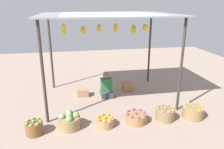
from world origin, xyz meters
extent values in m
plane|color=gray|center=(0.00, 0.00, 0.00)|extent=(14.00, 14.00, 0.00)
cylinder|color=#38332D|center=(-1.70, -1.16, 1.23)|extent=(0.07, 0.07, 2.46)
cylinder|color=#38332D|center=(1.70, -1.16, 1.23)|extent=(0.07, 0.07, 2.46)
cylinder|color=#38332D|center=(-1.70, 1.16, 1.23)|extent=(0.07, 0.07, 2.46)
cylinder|color=#38332D|center=(1.70, 1.16, 1.23)|extent=(0.07, 0.07, 2.46)
cube|color=#939398|center=(0.00, 0.00, 2.48)|extent=(3.70, 2.62, 0.04)
ellipsoid|color=yellow|center=(-1.21, 0.19, 2.08)|extent=(0.14, 0.14, 0.32)
ellipsoid|color=yellow|center=(-0.70, -0.14, 2.08)|extent=(0.15, 0.15, 0.22)
ellipsoid|color=yellow|center=(-0.22, 0.23, 2.08)|extent=(0.13, 0.13, 0.27)
ellipsoid|color=yellow|center=(0.28, 0.28, 2.08)|extent=(0.12, 0.12, 0.26)
ellipsoid|color=gold|center=(0.68, -0.21, 2.08)|extent=(0.15, 0.15, 0.27)
ellipsoid|color=yellow|center=(1.17, 0.22, 2.08)|extent=(0.15, 0.15, 0.20)
cube|color=#364047|center=(-0.03, 0.08, 0.09)|extent=(0.36, 0.44, 0.18)
cube|color=#2A6E3E|center=(-0.03, 0.13, 0.38)|extent=(0.34, 0.22, 0.40)
sphere|color=#896449|center=(-0.03, 0.13, 0.67)|extent=(0.21, 0.21, 0.21)
cylinder|color=brown|center=(-1.94, -1.63, 0.15)|extent=(0.38, 0.38, 0.29)
sphere|color=#66AD4D|center=(-1.94, -1.63, 0.32)|extent=(0.07, 0.07, 0.07)
sphere|color=#6AAA51|center=(-1.79, -1.63, 0.31)|extent=(0.07, 0.07, 0.07)
sphere|color=#73B84D|center=(-1.85, -1.52, 0.31)|extent=(0.07, 0.07, 0.07)
sphere|color=#6FBB48|center=(-1.98, -1.49, 0.31)|extent=(0.07, 0.07, 0.07)
sphere|color=#63B651|center=(-2.08, -1.57, 0.31)|extent=(0.07, 0.07, 0.07)
sphere|color=#73AA4E|center=(-2.08, -1.70, 0.31)|extent=(0.07, 0.07, 0.07)
sphere|color=#6BAD3E|center=(-1.98, -1.78, 0.31)|extent=(0.07, 0.07, 0.07)
sphere|color=#6BAD4A|center=(-1.85, -1.75, 0.31)|extent=(0.07, 0.07, 0.07)
cylinder|color=#95784E|center=(-1.18, -1.54, 0.14)|extent=(0.50, 0.50, 0.28)
sphere|color=#7FA46E|center=(-1.18, -1.54, 0.34)|extent=(0.15, 0.15, 0.15)
sphere|color=#82AD60|center=(-1.02, -1.54, 0.33)|extent=(0.15, 0.15, 0.15)
sphere|color=#7DAD5E|center=(-1.18, -1.38, 0.33)|extent=(0.15, 0.15, 0.15)
sphere|color=#80AA6E|center=(-1.33, -1.54, 0.33)|extent=(0.15, 0.15, 0.15)
sphere|color=#74A56B|center=(-1.18, -1.69, 0.33)|extent=(0.15, 0.15, 0.15)
cylinder|color=#A57C54|center=(-0.36, -1.62, 0.10)|extent=(0.42, 0.42, 0.20)
sphere|color=orange|center=(-0.36, -1.62, 0.23)|extent=(0.08, 0.08, 0.08)
sphere|color=orange|center=(-0.19, -1.62, 0.22)|extent=(0.08, 0.08, 0.08)
sphere|color=orange|center=(-0.26, -1.49, 0.22)|extent=(0.08, 0.08, 0.08)
sphere|color=orange|center=(-0.39, -1.46, 0.22)|extent=(0.08, 0.08, 0.08)
sphere|color=orange|center=(-0.50, -1.55, 0.22)|extent=(0.08, 0.08, 0.08)
sphere|color=orange|center=(-0.50, -1.69, 0.22)|extent=(0.08, 0.08, 0.08)
sphere|color=orange|center=(-0.39, -1.77, 0.22)|extent=(0.08, 0.08, 0.08)
sphere|color=orange|center=(-0.26, -1.74, 0.22)|extent=(0.08, 0.08, 0.08)
cylinder|color=#9C7146|center=(0.42, -1.57, 0.11)|extent=(0.52, 0.52, 0.22)
sphere|color=#7B3D6B|center=(0.42, -1.57, 0.24)|extent=(0.06, 0.06, 0.06)
sphere|color=#7D376B|center=(0.64, -1.57, 0.24)|extent=(0.06, 0.06, 0.06)
sphere|color=#873B78|center=(0.57, -1.41, 0.24)|extent=(0.06, 0.06, 0.06)
sphere|color=#803570|center=(0.42, -1.35, 0.24)|extent=(0.06, 0.06, 0.06)
sphere|color=#84306F|center=(0.26, -1.41, 0.24)|extent=(0.06, 0.06, 0.06)
sphere|color=#863C76|center=(0.20, -1.57, 0.24)|extent=(0.06, 0.06, 0.06)
sphere|color=#88376B|center=(0.26, -1.72, 0.24)|extent=(0.06, 0.06, 0.06)
sphere|color=#833472|center=(0.42, -1.79, 0.24)|extent=(0.06, 0.06, 0.06)
sphere|color=#883D71|center=(0.57, -1.72, 0.24)|extent=(0.06, 0.06, 0.06)
cylinder|color=olive|center=(1.16, -1.59, 0.15)|extent=(0.46, 0.46, 0.29)
sphere|color=#987652|center=(1.16, -1.59, 0.32)|extent=(0.06, 0.06, 0.06)
sphere|color=#9F7C5C|center=(1.35, -1.59, 0.31)|extent=(0.06, 0.06, 0.06)
sphere|color=#A2855B|center=(1.30, -1.45, 0.31)|extent=(0.06, 0.06, 0.06)
sphere|color=#9A8054|center=(1.16, -1.40, 0.31)|extent=(0.06, 0.06, 0.06)
sphere|color=#977C4D|center=(1.02, -1.45, 0.31)|extent=(0.06, 0.06, 0.06)
sphere|color=#9B7C5F|center=(0.97, -1.59, 0.31)|extent=(0.06, 0.06, 0.06)
sphere|color=#9F7A58|center=(1.02, -1.72, 0.31)|extent=(0.06, 0.06, 0.06)
sphere|color=#9C7C57|center=(1.16, -1.78, 0.31)|extent=(0.06, 0.06, 0.06)
sphere|color=#A08652|center=(1.30, -1.72, 0.31)|extent=(0.06, 0.06, 0.06)
cylinder|color=#95744A|center=(1.90, -1.62, 0.15)|extent=(0.52, 0.52, 0.29)
sphere|color=#89C237|center=(1.90, -1.62, 0.31)|extent=(0.04, 0.04, 0.04)
sphere|color=#86CB2F|center=(2.13, -1.62, 0.31)|extent=(0.04, 0.04, 0.04)
sphere|color=#8DC431|center=(2.06, -1.45, 0.31)|extent=(0.04, 0.04, 0.04)
sphere|color=#95BF40|center=(1.90, -1.39, 0.31)|extent=(0.04, 0.04, 0.04)
sphere|color=#89CC41|center=(1.73, -1.45, 0.31)|extent=(0.04, 0.04, 0.04)
sphere|color=#8FC93A|center=(1.66, -1.62, 0.31)|extent=(0.04, 0.04, 0.04)
sphere|color=#8EC92F|center=(1.73, -1.78, 0.31)|extent=(0.04, 0.04, 0.04)
sphere|color=#84CE38|center=(1.90, -1.85, 0.31)|extent=(0.04, 0.04, 0.04)
sphere|color=#95CA32|center=(2.06, -1.78, 0.31)|extent=(0.04, 0.04, 0.04)
cube|color=#A97D5A|center=(-0.77, 0.23, 0.12)|extent=(0.35, 0.26, 0.24)
cube|color=#9C754B|center=(0.74, 0.45, 0.14)|extent=(0.33, 0.29, 0.28)
camera|label=1|loc=(-1.03, -6.03, 2.77)|focal=34.61mm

